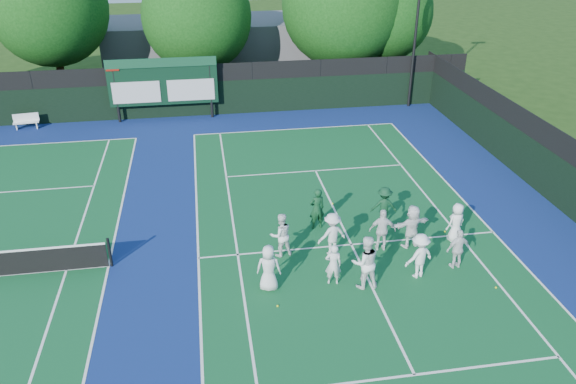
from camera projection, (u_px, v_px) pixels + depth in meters
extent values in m
plane|color=#1F3D10|center=(359.00, 260.00, 19.41)|extent=(120.00, 120.00, 0.00)
cube|color=navy|center=(183.00, 260.00, 19.44)|extent=(34.00, 32.00, 0.01)
cube|color=#105027|center=(351.00, 245.00, 20.28)|extent=(10.97, 23.77, 0.00)
cube|color=white|center=(295.00, 129.00, 30.72)|extent=(10.97, 0.08, 0.00)
cube|color=white|center=(198.00, 258.00, 19.51)|extent=(0.08, 23.77, 0.00)
cube|color=white|center=(493.00, 232.00, 21.06)|extent=(0.08, 23.77, 0.00)
cube|color=white|center=(238.00, 255.00, 19.70)|extent=(0.08, 23.77, 0.00)
cube|color=white|center=(459.00, 235.00, 20.87)|extent=(0.08, 23.77, 0.00)
cube|color=white|center=(415.00, 375.00, 14.66)|extent=(8.23, 0.08, 0.00)
cube|color=white|center=(316.00, 171.00, 25.90)|extent=(8.23, 0.08, 0.00)
cube|color=white|center=(351.00, 244.00, 20.28)|extent=(0.08, 12.80, 0.00)
cube|color=white|center=(26.00, 144.00, 28.74)|extent=(10.97, 0.08, 0.00)
cube|color=white|center=(109.00, 266.00, 19.08)|extent=(0.08, 23.77, 0.00)
cube|color=white|center=(67.00, 270.00, 18.88)|extent=(0.08, 23.77, 0.00)
cube|color=black|center=(183.00, 100.00, 32.16)|extent=(34.00, 0.08, 2.00)
cube|color=black|center=(181.00, 74.00, 31.47)|extent=(34.00, 0.05, 1.00)
cylinder|color=black|center=(116.00, 92.00, 30.95)|extent=(0.16, 0.16, 3.50)
cylinder|color=black|center=(211.00, 88.00, 31.69)|extent=(0.16, 0.16, 3.50)
cube|color=black|center=(163.00, 82.00, 31.11)|extent=(6.00, 0.15, 2.60)
cube|color=#134228|center=(161.00, 63.00, 30.52)|extent=(6.00, 0.05, 0.50)
cube|color=silver|center=(136.00, 92.00, 31.04)|extent=(2.60, 0.04, 1.20)
cube|color=silver|center=(191.00, 90.00, 31.47)|extent=(2.60, 0.04, 1.20)
cube|color=maroon|center=(112.00, 66.00, 30.20)|extent=(0.70, 0.04, 0.50)
cube|color=#5C5C61|center=(240.00, 48.00, 39.29)|extent=(18.00, 6.00, 4.00)
cylinder|color=black|center=(417.00, 22.00, 31.98)|extent=(0.16, 0.16, 10.00)
cylinder|color=black|center=(110.00, 252.00, 18.85)|extent=(0.10, 0.10, 1.10)
cube|color=white|center=(26.00, 122.00, 30.62)|extent=(1.36, 0.53, 0.05)
cube|color=white|center=(26.00, 117.00, 30.62)|extent=(1.32, 0.23, 0.44)
cube|color=white|center=(17.00, 126.00, 30.63)|extent=(0.09, 0.31, 0.35)
cube|color=white|center=(37.00, 125.00, 30.78)|extent=(0.09, 0.31, 0.35)
cylinder|color=black|center=(62.00, 78.00, 33.93)|extent=(0.44, 0.44, 3.22)
sphere|color=#0D3C0E|center=(49.00, 8.00, 32.05)|extent=(6.67, 6.67, 6.67)
sphere|color=#0D3C0E|center=(63.00, 18.00, 32.71)|extent=(4.67, 4.67, 4.67)
cylinder|color=black|center=(201.00, 78.00, 35.27)|extent=(0.44, 0.44, 2.51)
sphere|color=#0D3C0E|center=(197.00, 17.00, 33.58)|extent=(6.57, 6.57, 6.57)
sphere|color=#0D3C0E|center=(208.00, 27.00, 34.22)|extent=(4.60, 4.60, 4.60)
cylinder|color=black|center=(341.00, 71.00, 36.54)|extent=(0.44, 0.44, 2.55)
sphere|color=#0D3C0E|center=(344.00, 5.00, 34.63)|extent=(7.75, 7.75, 7.75)
sphere|color=#0D3C0E|center=(351.00, 16.00, 35.34)|extent=(5.42, 5.42, 5.42)
cylinder|color=black|center=(380.00, 69.00, 36.90)|extent=(0.44, 0.44, 2.64)
sphere|color=#0D3C0E|center=(384.00, 12.00, 35.25)|extent=(6.12, 6.12, 6.12)
sphere|color=#0D3C0E|center=(391.00, 21.00, 35.87)|extent=(4.29, 4.29, 4.29)
sphere|color=yellow|center=(278.00, 306.00, 17.14)|extent=(0.07, 0.07, 0.07)
sphere|color=yellow|center=(401.00, 224.00, 21.52)|extent=(0.07, 0.07, 0.07)
sphere|color=yellow|center=(496.00, 288.00, 17.97)|extent=(0.07, 0.07, 0.07)
sphere|color=yellow|center=(280.00, 241.00, 20.47)|extent=(0.07, 0.07, 0.07)
sphere|color=yellow|center=(333.00, 204.00, 23.02)|extent=(0.07, 0.07, 0.07)
sphere|color=yellow|center=(445.00, 232.00, 21.04)|extent=(0.07, 0.07, 0.07)
imported|color=silver|center=(269.00, 268.00, 17.62)|extent=(0.86, 0.65, 1.59)
imported|color=silver|center=(333.00, 264.00, 17.90)|extent=(0.58, 0.42, 1.46)
imported|color=white|center=(365.00, 262.00, 17.67)|extent=(0.93, 0.74, 1.85)
imported|color=white|center=(419.00, 256.00, 18.22)|extent=(1.16, 0.88, 1.59)
imported|color=white|center=(458.00, 249.00, 18.71)|extent=(0.89, 0.46, 1.46)
imported|color=white|center=(281.00, 235.00, 19.35)|extent=(0.90, 0.76, 1.62)
imported|color=silver|center=(332.00, 234.00, 19.41)|extent=(1.15, 0.83, 1.60)
imported|color=silver|center=(382.00, 230.00, 19.66)|extent=(0.99, 0.54, 1.60)
imported|color=white|center=(412.00, 226.00, 19.85)|extent=(1.58, 0.79, 1.63)
imported|color=white|center=(456.00, 222.00, 20.24)|extent=(0.84, 0.68, 1.49)
imported|color=#103D1F|center=(317.00, 209.00, 20.99)|extent=(0.66, 0.49, 1.65)
imported|color=#0F371E|center=(384.00, 206.00, 21.29)|extent=(1.08, 0.73, 1.55)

